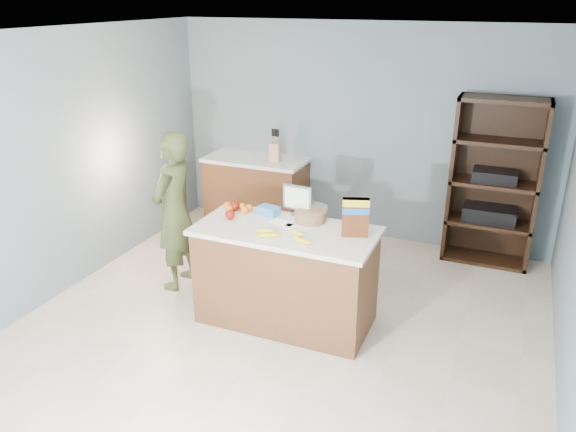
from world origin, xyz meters
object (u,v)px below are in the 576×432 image
at_px(person, 175,211).
at_px(tv, 298,199).
at_px(cereal_box, 356,214).
at_px(counter_peninsula, 286,279).
at_px(shelving_unit, 494,185).

distance_m(person, tv, 1.28).
distance_m(tv, cereal_box, 0.65).
relative_size(counter_peninsula, cereal_box, 4.78).
xyz_separation_m(counter_peninsula, person, (-1.27, 0.22, 0.38)).
height_order(shelving_unit, tv, shelving_unit).
bearing_deg(person, tv, 94.10).
relative_size(counter_peninsula, shelving_unit, 0.87).
distance_m(person, cereal_box, 1.88).
height_order(counter_peninsula, person, person).
xyz_separation_m(person, cereal_box, (1.85, -0.13, 0.30)).
relative_size(person, tv, 5.61).
distance_m(counter_peninsula, person, 1.34).
xyz_separation_m(shelving_unit, cereal_box, (-0.97, -1.96, 0.23)).
height_order(shelving_unit, person, shelving_unit).
bearing_deg(cereal_box, person, 175.87).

